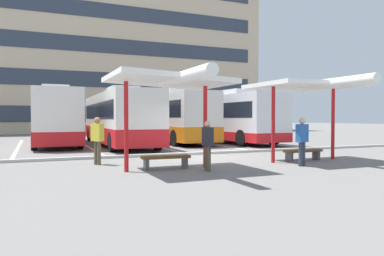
{
  "coord_description": "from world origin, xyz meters",
  "views": [
    {
      "loc": [
        -6.66,
        -14.35,
        1.72
      ],
      "look_at": [
        0.91,
        3.25,
        1.18
      ],
      "focal_mm": 34.42,
      "sensor_mm": 36.0,
      "label": 1
    }
  ],
  "objects_px": {
    "bench_1": "(303,152)",
    "waiting_passenger_0": "(302,138)",
    "waiting_shelter_1": "(309,87)",
    "waiting_passenger_2": "(97,137)",
    "coach_bus_0": "(55,118)",
    "waiting_shelter_0": "(170,82)",
    "bench_0": "(166,159)",
    "coach_bus_2": "(167,118)",
    "coach_bus_3": "(227,118)",
    "waiting_passenger_1": "(208,142)",
    "coach_bus_1": "(118,119)"
  },
  "relations": [
    {
      "from": "waiting_passenger_1",
      "to": "waiting_passenger_2",
      "type": "distance_m",
      "value": 4.27
    },
    {
      "from": "coach_bus_0",
      "to": "waiting_shelter_1",
      "type": "height_order",
      "value": "coach_bus_0"
    },
    {
      "from": "bench_1",
      "to": "waiting_shelter_1",
      "type": "bearing_deg",
      "value": -90.0
    },
    {
      "from": "waiting_passenger_2",
      "to": "waiting_shelter_1",
      "type": "bearing_deg",
      "value": -16.56
    },
    {
      "from": "coach_bus_0",
      "to": "waiting_shelter_1",
      "type": "distance_m",
      "value": 16.33
    },
    {
      "from": "coach_bus_0",
      "to": "coach_bus_2",
      "type": "bearing_deg",
      "value": -1.75
    },
    {
      "from": "waiting_shelter_0",
      "to": "bench_0",
      "type": "xyz_separation_m",
      "value": [
        0.0,
        0.45,
        -2.54
      ]
    },
    {
      "from": "coach_bus_0",
      "to": "coach_bus_1",
      "type": "relative_size",
      "value": 0.95
    },
    {
      "from": "waiting_shelter_1",
      "to": "waiting_passenger_0",
      "type": "height_order",
      "value": "waiting_shelter_1"
    },
    {
      "from": "coach_bus_3",
      "to": "bench_0",
      "type": "distance_m",
      "value": 13.81
    },
    {
      "from": "coach_bus_0",
      "to": "waiting_passenger_0",
      "type": "relative_size",
      "value": 6.82
    },
    {
      "from": "coach_bus_3",
      "to": "bench_0",
      "type": "relative_size",
      "value": 6.39
    },
    {
      "from": "waiting_shelter_0",
      "to": "waiting_passenger_1",
      "type": "bearing_deg",
      "value": -29.05
    },
    {
      "from": "bench_0",
      "to": "waiting_passenger_1",
      "type": "xyz_separation_m",
      "value": [
        1.06,
        -1.04,
        0.6
      ]
    },
    {
      "from": "coach_bus_2",
      "to": "waiting_passenger_0",
      "type": "distance_m",
      "value": 14.54
    },
    {
      "from": "coach_bus_1",
      "to": "bench_0",
      "type": "distance_m",
      "value": 11.33
    },
    {
      "from": "coach_bus_2",
      "to": "bench_1",
      "type": "xyz_separation_m",
      "value": [
        1.09,
        -13.24,
        -1.35
      ]
    },
    {
      "from": "waiting_shelter_0",
      "to": "waiting_passenger_2",
      "type": "relative_size",
      "value": 2.85
    },
    {
      "from": "waiting_passenger_0",
      "to": "waiting_shelter_0",
      "type": "bearing_deg",
      "value": 170.27
    },
    {
      "from": "waiting_shelter_0",
      "to": "bench_1",
      "type": "xyz_separation_m",
      "value": [
        5.79,
        0.48,
        -2.54
      ]
    },
    {
      "from": "coach_bus_0",
      "to": "bench_0",
      "type": "xyz_separation_m",
      "value": [
        2.85,
        -13.49,
        -1.36
      ]
    },
    {
      "from": "bench_0",
      "to": "waiting_passenger_2",
      "type": "distance_m",
      "value": 2.86
    },
    {
      "from": "bench_0",
      "to": "waiting_passenger_2",
      "type": "height_order",
      "value": "waiting_passenger_2"
    },
    {
      "from": "coach_bus_2",
      "to": "waiting_passenger_2",
      "type": "height_order",
      "value": "coach_bus_2"
    },
    {
      "from": "coach_bus_1",
      "to": "bench_1",
      "type": "relative_size",
      "value": 7.12
    },
    {
      "from": "coach_bus_1",
      "to": "bench_0",
      "type": "height_order",
      "value": "coach_bus_1"
    },
    {
      "from": "coach_bus_0",
      "to": "coach_bus_3",
      "type": "bearing_deg",
      "value": -12.87
    },
    {
      "from": "coach_bus_2",
      "to": "waiting_shelter_1",
      "type": "relative_size",
      "value": 2.48
    },
    {
      "from": "bench_0",
      "to": "waiting_passenger_1",
      "type": "distance_m",
      "value": 1.6
    },
    {
      "from": "waiting_passenger_0",
      "to": "coach_bus_2",
      "type": "bearing_deg",
      "value": 89.86
    },
    {
      "from": "coach_bus_2",
      "to": "waiting_shelter_1",
      "type": "bearing_deg",
      "value": -85.41
    },
    {
      "from": "bench_1",
      "to": "coach_bus_0",
      "type": "bearing_deg",
      "value": 122.68
    },
    {
      "from": "waiting_passenger_0",
      "to": "coach_bus_1",
      "type": "bearing_deg",
      "value": 107.38
    },
    {
      "from": "waiting_passenger_0",
      "to": "waiting_passenger_2",
      "type": "bearing_deg",
      "value": 153.86
    },
    {
      "from": "coach_bus_0",
      "to": "waiting_passenger_2",
      "type": "height_order",
      "value": "coach_bus_0"
    },
    {
      "from": "bench_1",
      "to": "waiting_passenger_0",
      "type": "xyz_separation_m",
      "value": [
        -1.13,
        -1.28,
        0.67
      ]
    },
    {
      "from": "coach_bus_3",
      "to": "coach_bus_1",
      "type": "bearing_deg",
      "value": 177.81
    },
    {
      "from": "coach_bus_2",
      "to": "coach_bus_3",
      "type": "distance_m",
      "value": 4.29
    },
    {
      "from": "coach_bus_2",
      "to": "waiting_shelter_1",
      "type": "xyz_separation_m",
      "value": [
        1.09,
        -13.58,
        1.22
      ]
    },
    {
      "from": "waiting_shelter_1",
      "to": "waiting_passenger_2",
      "type": "bearing_deg",
      "value": 163.44
    },
    {
      "from": "waiting_shelter_1",
      "to": "waiting_passenger_1",
      "type": "height_order",
      "value": "waiting_shelter_1"
    },
    {
      "from": "coach_bus_2",
      "to": "bench_0",
      "type": "height_order",
      "value": "coach_bus_2"
    },
    {
      "from": "coach_bus_1",
      "to": "waiting_shelter_0",
      "type": "distance_m",
      "value": 11.78
    },
    {
      "from": "waiting_shelter_1",
      "to": "waiting_passenger_2",
      "type": "relative_size",
      "value": 2.81
    },
    {
      "from": "bench_0",
      "to": "waiting_shelter_1",
      "type": "bearing_deg",
      "value": -3.07
    },
    {
      "from": "waiting_shelter_1",
      "to": "waiting_passenger_0",
      "type": "bearing_deg",
      "value": -140.03
    },
    {
      "from": "waiting_shelter_0",
      "to": "waiting_passenger_2",
      "type": "bearing_deg",
      "value": 128.51
    },
    {
      "from": "waiting_shelter_0",
      "to": "waiting_passenger_1",
      "type": "distance_m",
      "value": 2.28
    },
    {
      "from": "waiting_passenger_0",
      "to": "waiting_passenger_2",
      "type": "height_order",
      "value": "waiting_passenger_2"
    },
    {
      "from": "bench_1",
      "to": "waiting_passenger_1",
      "type": "relative_size",
      "value": 1.07
    }
  ]
}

